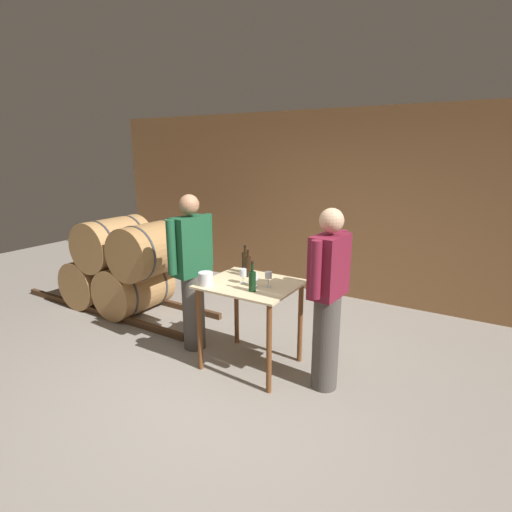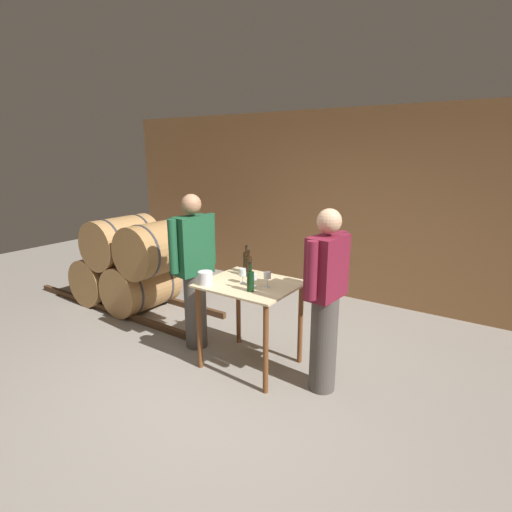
{
  "view_description": "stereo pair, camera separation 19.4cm",
  "coord_description": "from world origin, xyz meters",
  "views": [
    {
      "loc": [
        1.92,
        -2.69,
        2.13
      ],
      "look_at": [
        -0.03,
        0.54,
        1.13
      ],
      "focal_mm": 28.0,
      "sensor_mm": 36.0,
      "label": 1
    },
    {
      "loc": [
        2.08,
        -2.58,
        2.13
      ],
      "look_at": [
        -0.03,
        0.54,
        1.13
      ],
      "focal_mm": 28.0,
      "sensor_mm": 36.0,
      "label": 2
    }
  ],
  "objects": [
    {
      "name": "wine_bottle_center",
      "position": [
        0.11,
        0.25,
        0.99
      ],
      "size": [
        0.07,
        0.07,
        0.28
      ],
      "color": "black",
      "rests_on": "tasting_table"
    },
    {
      "name": "ground_plane",
      "position": [
        0.0,
        0.0,
        0.0
      ],
      "size": [
        14.0,
        14.0,
        0.0
      ],
      "primitive_type": "plane",
      "color": "gray"
    },
    {
      "name": "wine_glass_near_left",
      "position": [
        -0.09,
        0.4,
        0.99
      ],
      "size": [
        0.07,
        0.07,
        0.15
      ],
      "color": "silver",
      "rests_on": "tasting_table"
    },
    {
      "name": "person_visitor_with_scarf",
      "position": [
        -0.76,
        0.44,
        0.9
      ],
      "size": [
        0.29,
        0.58,
        1.7
      ],
      "color": "#4C4742",
      "rests_on": "ground_plane"
    },
    {
      "name": "person_host",
      "position": [
        0.76,
        0.46,
        0.88
      ],
      "size": [
        0.25,
        0.59,
        1.67
      ],
      "color": "#4C4742",
      "rests_on": "ground_plane"
    },
    {
      "name": "wine_glass_near_center",
      "position": [
        0.06,
        0.37,
        0.97
      ],
      "size": [
        0.07,
        0.07,
        0.12
      ],
      "color": "silver",
      "rests_on": "tasting_table"
    },
    {
      "name": "barrel_rack",
      "position": [
        -2.3,
        0.84,
        0.62
      ],
      "size": [
        3.04,
        0.88,
        1.27
      ],
      "color": "#4C331E",
      "rests_on": "ground_plane"
    },
    {
      "name": "wine_bottle_left",
      "position": [
        -0.17,
        0.61,
        0.99
      ],
      "size": [
        0.07,
        0.07,
        0.28
      ],
      "color": "black",
      "rests_on": "tasting_table"
    },
    {
      "name": "back_wall",
      "position": [
        0.0,
        2.89,
        1.35
      ],
      "size": [
        8.4,
        0.05,
        2.7
      ],
      "color": "#996B42",
      "rests_on": "ground_plane"
    },
    {
      "name": "wine_bottle_far_left",
      "position": [
        -0.26,
        0.7,
        1.0
      ],
      "size": [
        0.07,
        0.07,
        0.29
      ],
      "color": "black",
      "rests_on": "tasting_table"
    },
    {
      "name": "ice_bucket",
      "position": [
        -0.37,
        0.17,
        0.95
      ],
      "size": [
        0.14,
        0.14,
        0.13
      ],
      "color": "silver",
      "rests_on": "tasting_table"
    },
    {
      "name": "tasting_table",
      "position": [
        -0.03,
        0.44,
        0.7
      ],
      "size": [
        0.9,
        0.77,
        0.88
      ],
      "color": "beige",
      "rests_on": "ground_plane"
    },
    {
      "name": "wine_glass_near_right",
      "position": [
        0.17,
        0.43,
        0.99
      ],
      "size": [
        0.07,
        0.07,
        0.15
      ],
      "color": "silver",
      "rests_on": "tasting_table"
    }
  ]
}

